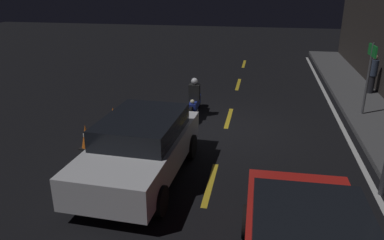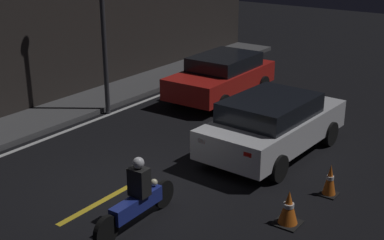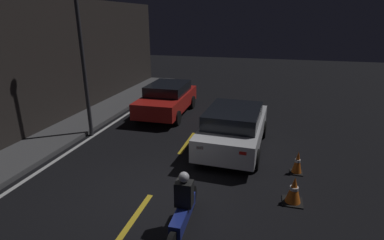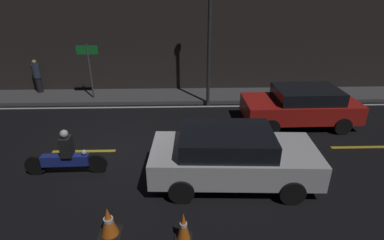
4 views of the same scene
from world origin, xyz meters
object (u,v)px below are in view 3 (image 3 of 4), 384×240
(taxi_red, at_px, (167,98))
(traffic_cone_near, at_px, (294,190))
(motorcycle, at_px, (183,209))
(traffic_cone_mid, at_px, (297,162))
(street_lamp, at_px, (82,50))
(sedan_white, at_px, (234,127))

(taxi_red, xyz_separation_m, traffic_cone_near, (-5.95, -5.33, -0.42))
(motorcycle, relative_size, traffic_cone_mid, 3.23)
(motorcycle, distance_m, traffic_cone_near, 2.86)
(traffic_cone_near, bearing_deg, street_lamp, 70.03)
(motorcycle, xyz_separation_m, traffic_cone_mid, (3.25, -2.49, -0.20))
(traffic_cone_mid, bearing_deg, traffic_cone_near, 173.43)
(sedan_white, bearing_deg, street_lamp, 94.66)
(traffic_cone_mid, height_order, street_lamp, street_lamp)
(taxi_red, relative_size, traffic_cone_mid, 5.94)
(sedan_white, bearing_deg, traffic_cone_mid, -119.65)
(motorcycle, xyz_separation_m, traffic_cone_near, (1.68, -2.30, -0.20))
(taxi_red, relative_size, traffic_cone_near, 5.93)
(traffic_cone_mid, bearing_deg, motorcycle, 142.60)
(sedan_white, xyz_separation_m, traffic_cone_near, (-2.84, -1.84, -0.45))
(sedan_white, height_order, street_lamp, street_lamp)
(sedan_white, height_order, traffic_cone_mid, sedan_white)
(motorcycle, relative_size, traffic_cone_near, 3.22)
(taxi_red, height_order, street_lamp, street_lamp)
(taxi_red, relative_size, street_lamp, 0.72)
(motorcycle, bearing_deg, traffic_cone_near, -55.35)
(taxi_red, height_order, traffic_cone_mid, taxi_red)
(sedan_white, height_order, motorcycle, sedan_white)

